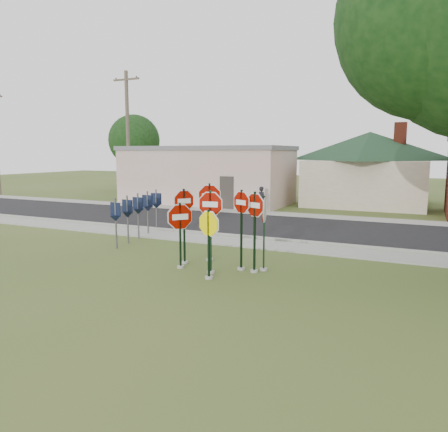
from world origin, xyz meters
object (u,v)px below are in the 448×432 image
at_px(stop_sign_left, 180,226).
at_px(pedestrian, 262,200).
at_px(stop_sign_center, 210,220).
at_px(stop_sign_yellow, 209,236).
at_px(utility_pole_near, 128,135).

height_order(stop_sign_left, pedestrian, stop_sign_left).
height_order(stop_sign_center, stop_sign_yellow, stop_sign_center).
xyz_separation_m(stop_sign_center, stop_sign_left, (-1.18, 0.15, -0.31)).
height_order(utility_pole_near, pedestrian, utility_pole_near).
distance_m(stop_sign_left, utility_pole_near, 19.42).
relative_size(stop_sign_yellow, stop_sign_left, 0.97).
bearing_deg(utility_pole_near, stop_sign_yellow, -46.34).
xyz_separation_m(stop_sign_yellow, pedestrian, (-3.47, 13.91, -0.44)).
height_order(stop_sign_yellow, utility_pole_near, utility_pole_near).
distance_m(stop_sign_center, utility_pole_near, 20.27).
bearing_deg(stop_sign_yellow, utility_pole_near, 133.66).
bearing_deg(stop_sign_center, stop_sign_yellow, -68.18).
bearing_deg(stop_sign_left, stop_sign_yellow, -26.87).
xyz_separation_m(stop_sign_yellow, utility_pole_near, (-14.19, 14.88, 3.65)).
distance_m(stop_sign_left, pedestrian, 13.37).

